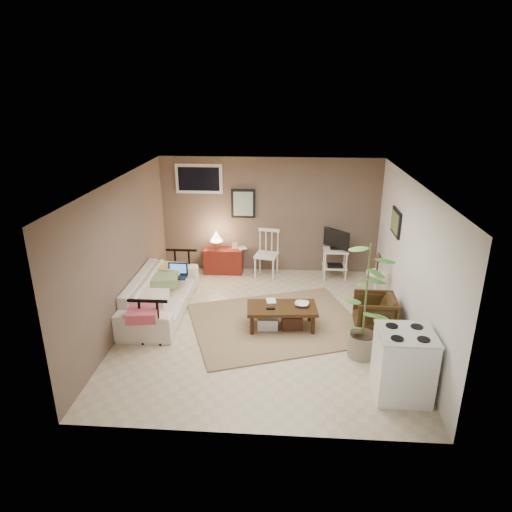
# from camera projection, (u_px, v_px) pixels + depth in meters

# --- Properties ---
(floor) EXTENTS (5.00, 5.00, 0.00)m
(floor) POSITION_uv_depth(u_px,v_px,m) (263.00, 326.00, 7.52)
(floor) COLOR #C1B293
(floor) RESTS_ON ground
(art_back) EXTENTS (0.50, 0.03, 0.60)m
(art_back) POSITION_uv_depth(u_px,v_px,m) (243.00, 204.00, 9.36)
(art_back) COLOR black
(art_right) EXTENTS (0.03, 0.60, 0.45)m
(art_right) POSITION_uv_depth(u_px,v_px,m) (396.00, 222.00, 7.82)
(art_right) COLOR black
(window) EXTENTS (0.96, 0.03, 0.60)m
(window) POSITION_uv_depth(u_px,v_px,m) (199.00, 179.00, 9.25)
(window) COLOR silver
(rug) EXTENTS (3.25, 2.93, 0.03)m
(rug) POSITION_uv_depth(u_px,v_px,m) (276.00, 323.00, 7.58)
(rug) COLOR #85684D
(rug) RESTS_ON floor
(coffee_table) EXTENTS (1.16, 0.67, 0.42)m
(coffee_table) POSITION_uv_depth(u_px,v_px,m) (281.00, 316.00, 7.36)
(coffee_table) COLOR #32210D
(coffee_table) RESTS_ON floor
(sofa) EXTENTS (0.67, 2.28, 0.89)m
(sofa) POSITION_uv_depth(u_px,v_px,m) (160.00, 288.00, 7.86)
(sofa) COLOR beige
(sofa) RESTS_ON floor
(sofa_pillows) EXTENTS (0.44, 2.17, 0.15)m
(sofa_pillows) POSITION_uv_depth(u_px,v_px,m) (159.00, 289.00, 7.58)
(sofa_pillows) COLOR beige
(sofa_pillows) RESTS_ON sofa
(sofa_end_rails) EXTENTS (0.61, 2.28, 0.77)m
(sofa_end_rails) POSITION_uv_depth(u_px,v_px,m) (168.00, 291.00, 7.88)
(sofa_end_rails) COLOR black
(sofa_end_rails) RESTS_ON floor
(laptop) EXTENTS (0.35, 0.26, 0.24)m
(laptop) POSITION_uv_depth(u_px,v_px,m) (178.00, 273.00, 8.17)
(laptop) COLOR black
(laptop) RESTS_ON sofa
(red_console) EXTENTS (0.80, 0.35, 0.92)m
(red_console) POSITION_uv_depth(u_px,v_px,m) (223.00, 258.00, 9.59)
(red_console) COLOR maroon
(red_console) RESTS_ON floor
(spindle_chair) EXTENTS (0.52, 0.52, 0.98)m
(spindle_chair) POSITION_uv_depth(u_px,v_px,m) (267.00, 255.00, 9.36)
(spindle_chair) COLOR silver
(spindle_chair) RESTS_ON floor
(tv_stand) EXTENTS (0.48, 0.46, 1.03)m
(tv_stand) POSITION_uv_depth(u_px,v_px,m) (335.00, 253.00, 9.23)
(tv_stand) COLOR silver
(tv_stand) RESTS_ON floor
(side_table) EXTENTS (0.37, 0.37, 0.99)m
(side_table) POSITION_uv_depth(u_px,v_px,m) (377.00, 271.00, 8.12)
(side_table) COLOR silver
(side_table) RESTS_ON floor
(armchair) EXTENTS (0.61, 0.64, 0.65)m
(armchair) POSITION_uv_depth(u_px,v_px,m) (375.00, 311.00, 7.30)
(armchair) COLOR #32220E
(armchair) RESTS_ON floor
(potted_plant) EXTENTS (0.44, 0.44, 1.76)m
(potted_plant) POSITION_uv_depth(u_px,v_px,m) (366.00, 298.00, 6.37)
(potted_plant) COLOR gray
(potted_plant) RESTS_ON floor
(stove) EXTENTS (0.69, 0.64, 0.91)m
(stove) POSITION_uv_depth(u_px,v_px,m) (403.00, 364.00, 5.70)
(stove) COLOR white
(stove) RESTS_ON floor
(bowl) EXTENTS (0.23, 0.09, 0.22)m
(bowl) POSITION_uv_depth(u_px,v_px,m) (302.00, 299.00, 7.29)
(bowl) COLOR #32210D
(bowl) RESTS_ON coffee_table
(book_table) EXTENTS (0.15, 0.04, 0.21)m
(book_table) POSITION_uv_depth(u_px,v_px,m) (267.00, 296.00, 7.44)
(book_table) COLOR #32210D
(book_table) RESTS_ON coffee_table
(book_console) EXTENTS (0.16, 0.09, 0.22)m
(book_console) POSITION_uv_depth(u_px,v_px,m) (238.00, 244.00, 9.46)
(book_console) COLOR #32210D
(book_console) RESTS_ON red_console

